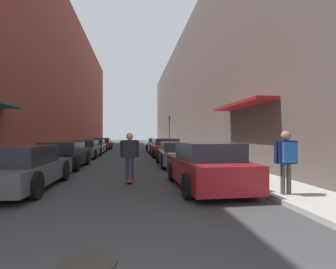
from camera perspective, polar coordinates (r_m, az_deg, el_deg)
The scene contains 18 objects.
ground at distance 23.04m, azimuth -8.86°, elevation -4.03°, with size 117.38×117.38×0.00m, color #38383A.
curb_strip_left at distance 28.83m, azimuth -18.08°, elevation -3.12°, with size 1.80×53.35×0.12m.
curb_strip_right at distance 28.68m, azimuth 0.85°, elevation -3.14°, with size 1.80×53.35×0.12m.
building_row_left at distance 30.01m, azimuth -23.63°, elevation 11.01°, with size 4.90×53.35×14.71m.
building_row_right at distance 29.56m, azimuth 6.48°, elevation 8.83°, with size 4.90×53.35×12.34m.
parked_car_left_0 at distance 8.78m, azimuth -29.55°, elevation -6.42°, with size 1.97×4.42×1.27m.
parked_car_left_1 at distance 13.45m, azimuth -21.82°, elevation -4.24°, with size 1.93×4.25×1.25m.
parked_car_left_2 at distance 19.17m, azimuth -17.54°, elevation -3.07°, with size 1.87×4.69×1.19m.
parked_car_left_3 at distance 24.34m, azimuth -15.60°, elevation -2.47°, with size 1.87×4.58×1.18m.
parked_car_left_4 at distance 30.04m, azimuth -14.04°, elevation -1.93°, with size 1.95×4.18×1.26m.
parked_car_right_0 at distance 7.94m, azimuth 8.35°, elevation -6.86°, with size 1.87×4.14×1.36m.
parked_car_right_1 at distance 13.64m, azimuth 2.21°, elevation -4.24°, with size 2.04×4.48×1.21m.
parked_car_right_2 at distance 19.22m, azimuth -0.64°, elevation -2.90°, with size 2.05×4.54×1.33m.
parked_car_right_3 at distance 24.47m, azimuth -2.49°, elevation -2.32°, with size 1.85×4.12×1.28m.
skateboarder at distance 8.88m, azimuth -8.34°, elevation -3.75°, with size 0.63×0.78×1.66m.
manhole_cover at distance 3.71m, azimuth -16.94°, elevation -25.25°, with size 0.70×0.70×0.02m.
traffic_light at distance 29.60m, azimuth 0.30°, elevation 1.40°, with size 0.16×0.22×3.63m.
pedestrian at distance 7.10m, azimuth 24.39°, elevation -4.02°, with size 0.63×0.34×1.57m.
Camera 1 is at (0.48, -1.64, 1.59)m, focal length 28.00 mm.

